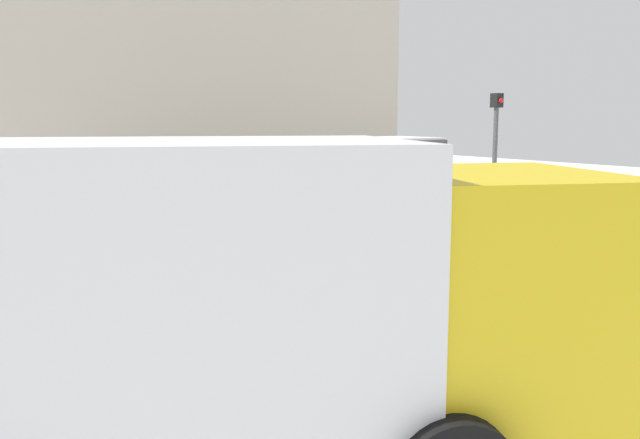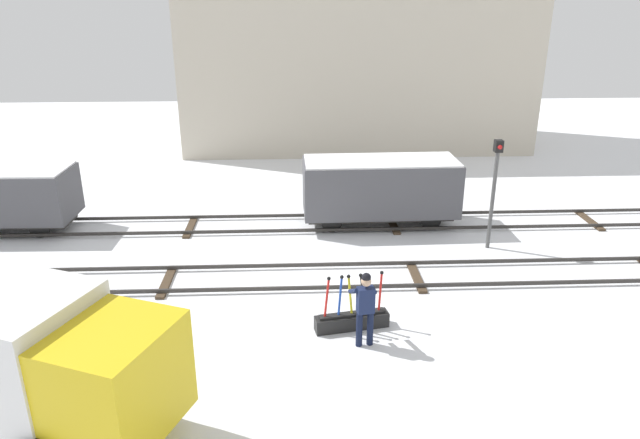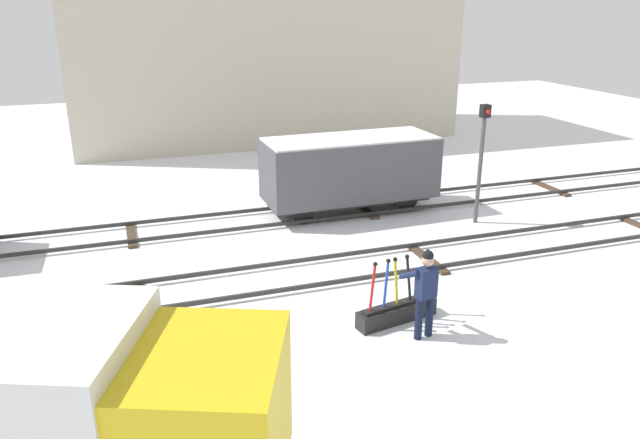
# 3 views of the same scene
# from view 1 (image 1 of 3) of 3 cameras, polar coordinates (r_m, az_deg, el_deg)

# --- Properties ---
(ground_plane) EXTENTS (60.00, 60.00, 0.00)m
(ground_plane) POSITION_cam_1_polar(r_m,az_deg,el_deg) (12.98, 1.77, -4.38)
(ground_plane) COLOR white
(track_main_line) EXTENTS (44.00, 1.94, 0.18)m
(track_main_line) POSITION_cam_1_polar(r_m,az_deg,el_deg) (12.96, 1.77, -3.92)
(track_main_line) COLOR #2D2B28
(track_main_line) RESTS_ON ground_plane
(track_siding_near) EXTENTS (44.00, 1.94, 0.18)m
(track_siding_near) POSITION_cam_1_polar(r_m,az_deg,el_deg) (16.47, -6.49, -1.30)
(track_siding_near) COLOR #2D2B28
(track_siding_near) RESTS_ON ground_plane
(switch_lever_frame) EXTENTS (1.84, 0.69, 1.45)m
(switch_lever_frame) POSITION_cam_1_polar(r_m,az_deg,el_deg) (11.93, 14.67, -4.56)
(switch_lever_frame) COLOR black
(switch_lever_frame) RESTS_ON ground_plane
(rail_worker) EXTENTS (0.62, 0.75, 1.83)m
(rail_worker) POSITION_cam_1_polar(r_m,az_deg,el_deg) (11.49, 18.16, -1.18)
(rail_worker) COLOR #111831
(rail_worker) RESTS_ON ground_plane
(delivery_truck) EXTENTS (6.47, 4.30, 2.72)m
(delivery_truck) POSITION_cam_1_polar(r_m,az_deg,el_deg) (5.39, -8.08, -5.80)
(delivery_truck) COLOR gold
(delivery_truck) RESTS_ON ground_plane
(signal_post) EXTENTS (0.24, 0.32, 3.49)m
(signal_post) POSITION_cam_1_polar(r_m,az_deg,el_deg) (18.31, 14.34, 5.96)
(signal_post) COLOR #4C4C4C
(signal_post) RESTS_ON ground_plane
(apartment_building) EXTENTS (17.74, 6.87, 9.58)m
(apartment_building) POSITION_cam_1_polar(r_m,az_deg,el_deg) (28.92, -11.73, 12.11)
(apartment_building) COLOR beige
(apartment_building) RESTS_ON ground_plane
(freight_car_back_track) EXTENTS (5.28, 2.08, 2.35)m
(freight_car_back_track) POSITION_cam_1_polar(r_m,az_deg,el_deg) (17.85, 2.18, 3.55)
(freight_car_back_track) COLOR #2D2B28
(freight_car_back_track) RESTS_ON ground_plane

